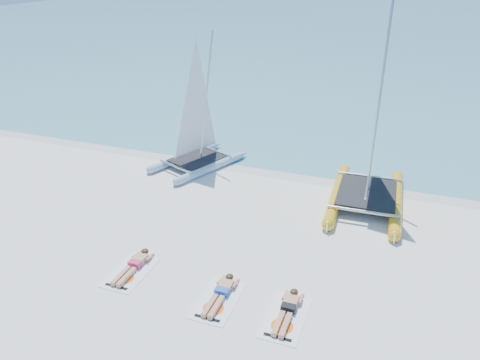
# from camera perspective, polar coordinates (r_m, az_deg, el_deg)

# --- Properties ---
(ground) EXTENTS (140.00, 140.00, 0.00)m
(ground) POSITION_cam_1_polar(r_m,az_deg,el_deg) (15.36, 0.19, -7.13)
(ground) COLOR silver
(ground) RESTS_ON ground
(sea) EXTENTS (140.00, 115.00, 0.01)m
(sea) POSITION_cam_1_polar(r_m,az_deg,el_deg) (75.73, 17.73, 18.16)
(sea) COLOR #75C4BE
(sea) RESTS_ON ground
(wet_sand_strip) EXTENTS (140.00, 1.40, 0.01)m
(wet_sand_strip) POSITION_cam_1_polar(r_m,az_deg,el_deg) (20.00, 5.63, 0.93)
(wet_sand_strip) COLOR silver
(wet_sand_strip) RESTS_ON ground
(catamaran_blue) EXTENTS (3.50, 4.72, 5.82)m
(catamaran_blue) POSITION_cam_1_polar(r_m,az_deg,el_deg) (20.05, -5.25, 6.36)
(catamaran_blue) COLOR #A0C0D3
(catamaran_blue) RESTS_ON ground
(catamaran_yellow) EXTENTS (2.76, 5.78, 7.29)m
(catamaran_yellow) POSITION_cam_1_polar(r_m,az_deg,el_deg) (17.65, 16.02, 4.66)
(catamaran_yellow) COLOR yellow
(catamaran_yellow) RESTS_ON ground
(towel_a) EXTENTS (1.00, 1.85, 0.02)m
(towel_a) POSITION_cam_1_polar(r_m,az_deg,el_deg) (14.24, -13.14, -10.81)
(towel_a) COLOR white
(towel_a) RESTS_ON ground
(sunbather_a) EXTENTS (0.37, 1.73, 0.26)m
(sunbather_a) POSITION_cam_1_polar(r_m,az_deg,el_deg) (14.31, -12.77, -10.05)
(sunbather_a) COLOR tan
(sunbather_a) RESTS_ON towel_a
(towel_b) EXTENTS (1.00, 1.85, 0.02)m
(towel_b) POSITION_cam_1_polar(r_m,az_deg,el_deg) (12.91, -2.64, -14.42)
(towel_b) COLOR white
(towel_b) RESTS_ON ground
(sunbather_b) EXTENTS (0.37, 1.73, 0.26)m
(sunbather_b) POSITION_cam_1_polar(r_m,az_deg,el_deg) (12.97, -2.31, -13.55)
(sunbather_b) COLOR tan
(sunbather_b) RESTS_ON towel_b
(towel_c) EXTENTS (1.00, 1.85, 0.02)m
(towel_c) POSITION_cam_1_polar(r_m,az_deg,el_deg) (12.45, 5.60, -16.32)
(towel_c) COLOR white
(towel_c) RESTS_ON ground
(sunbather_c) EXTENTS (0.37, 1.73, 0.26)m
(sunbather_c) POSITION_cam_1_polar(r_m,az_deg,el_deg) (12.52, 5.86, -15.39)
(sunbather_c) COLOR tan
(sunbather_c) RESTS_ON towel_c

